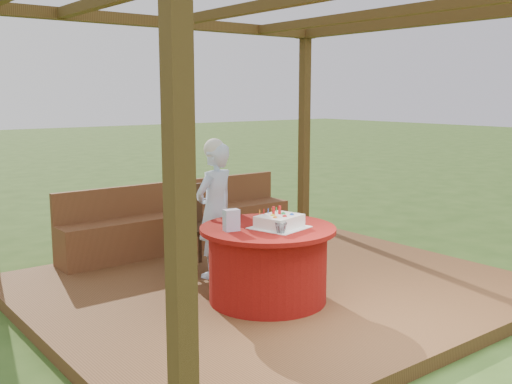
% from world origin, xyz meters
% --- Properties ---
extents(ground, '(60.00, 60.00, 0.00)m').
position_xyz_m(ground, '(0.00, 0.00, 0.00)').
color(ground, '#2D4B19').
rests_on(ground, ground).
extents(deck, '(4.50, 4.00, 0.12)m').
position_xyz_m(deck, '(0.00, 0.00, 0.06)').
color(deck, brown).
rests_on(deck, ground).
extents(pergola, '(4.50, 4.00, 2.72)m').
position_xyz_m(pergola, '(0.00, 0.00, 2.41)').
color(pergola, brown).
rests_on(pergola, deck).
extents(bench, '(3.00, 0.42, 0.80)m').
position_xyz_m(bench, '(0.00, 1.72, 0.38)').
color(bench, brown).
rests_on(bench, deck).
extents(table, '(1.21, 1.21, 0.68)m').
position_xyz_m(table, '(-0.34, -0.36, 0.47)').
color(table, maroon).
rests_on(table, deck).
extents(chair, '(0.46, 0.46, 0.88)m').
position_xyz_m(chair, '(-0.31, 0.96, 0.61)').
color(chair, '#3A2212').
rests_on(chair, deck).
extents(elderly_woman, '(0.57, 0.45, 1.41)m').
position_xyz_m(elderly_woman, '(-0.30, 0.54, 0.83)').
color(elderly_woman, '#A6CAF7').
rests_on(elderly_woman, deck).
extents(birthday_cake, '(0.51, 0.51, 0.19)m').
position_xyz_m(birthday_cake, '(-0.28, -0.45, 0.86)').
color(birthday_cake, white).
rests_on(birthday_cake, table).
extents(gift_bag, '(0.15, 0.11, 0.19)m').
position_xyz_m(gift_bag, '(-0.69, -0.29, 0.89)').
color(gift_bag, '#D187B6').
rests_on(gift_bag, table).
extents(drinking_glass, '(0.12, 0.12, 0.10)m').
position_xyz_m(drinking_glass, '(-0.41, -0.63, 0.85)').
color(drinking_glass, white).
rests_on(drinking_glass, table).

